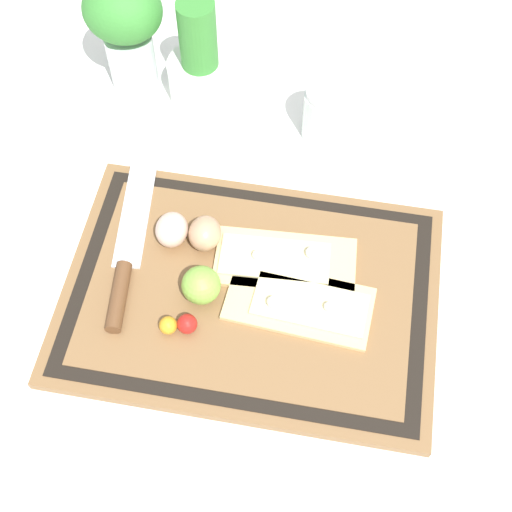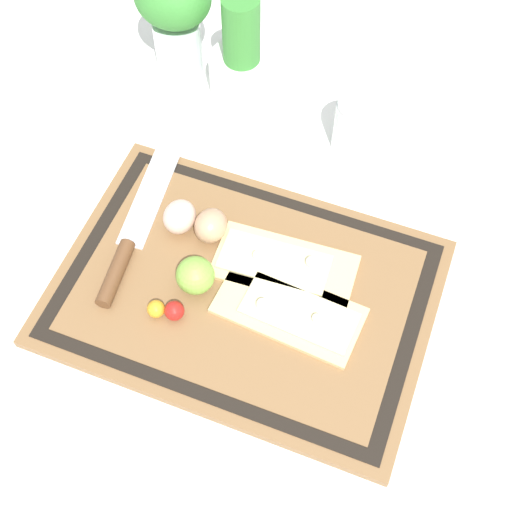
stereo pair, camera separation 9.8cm
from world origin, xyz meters
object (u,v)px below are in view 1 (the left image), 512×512
object	(u,v)px
egg_pink	(172,230)
sauce_jar	(326,116)
cherry_tomato_red	(187,324)
pizza_slice_near	(301,304)
pizza_slice_far	(283,261)
herb_pot	(200,67)
herb_glass	(126,26)
knife	(126,263)
cherry_tomato_yellow	(168,325)
egg_brown	(205,233)
lime	(201,285)

from	to	relation	value
egg_pink	sauce_jar	world-z (taller)	sauce_jar
cherry_tomato_red	pizza_slice_near	bearing A→B (deg)	22.54
pizza_slice_far	egg_pink	bearing A→B (deg)	175.60
cherry_tomato_red	herb_pot	world-z (taller)	herb_pot
herb_glass	knife	bearing A→B (deg)	-76.84
cherry_tomato_yellow	herb_glass	distance (m)	0.48
egg_brown	cherry_tomato_yellow	xyz separation A→B (m)	(-0.02, -0.14, -0.01)
herb_pot	sauce_jar	bearing A→B (deg)	-12.65
pizza_slice_near	cherry_tomato_red	distance (m)	0.15
lime	pizza_slice_far	bearing A→B (deg)	34.61
pizza_slice_far	egg_brown	bearing A→B (deg)	172.74
egg_pink	sauce_jar	bearing A→B (deg)	53.02
knife	lime	distance (m)	0.12
pizza_slice_far	lime	distance (m)	0.12
cherry_tomato_red	cherry_tomato_yellow	world-z (taller)	cherry_tomato_red
pizza_slice_far	cherry_tomato_red	xyz separation A→B (m)	(-0.11, -0.12, 0.01)
knife	herb_pot	world-z (taller)	herb_pot
knife	egg_brown	world-z (taller)	egg_brown
pizza_slice_far	cherry_tomato_yellow	size ratio (longest dim) A/B	8.26
cherry_tomato_yellow	herb_glass	size ratio (longest dim) A/B	0.12
egg_brown	egg_pink	distance (m)	0.05
knife	herb_glass	bearing A→B (deg)	103.16
pizza_slice_near	knife	xyz separation A→B (m)	(-0.25, 0.02, 0.00)
egg_pink	sauce_jar	size ratio (longest dim) A/B	0.54
pizza_slice_far	cherry_tomato_red	size ratio (longest dim) A/B	7.43
lime	cherry_tomato_red	xyz separation A→B (m)	(-0.01, -0.05, -0.01)
herb_pot	sauce_jar	xyz separation A→B (m)	(0.21, -0.05, -0.02)
pizza_slice_near	herb_glass	bearing A→B (deg)	131.26
herb_glass	cherry_tomato_red	bearing A→B (deg)	-66.56
cherry_tomato_yellow	sauce_jar	distance (m)	0.42
pizza_slice_far	knife	xyz separation A→B (m)	(-0.21, -0.04, 0.00)
herb_pot	egg_brown	bearing A→B (deg)	-76.81
knife	cherry_tomato_yellow	distance (m)	0.12
egg_brown	cherry_tomato_red	world-z (taller)	egg_brown
pizza_slice_near	herb_glass	world-z (taller)	herb_glass
egg_pink	cherry_tomato_yellow	bearing A→B (deg)	-78.84
egg_pink	herb_glass	world-z (taller)	herb_glass
pizza_slice_far	cherry_tomato_yellow	world-z (taller)	same
pizza_slice_near	egg_pink	xyz separation A→B (m)	(-0.19, 0.08, 0.02)
cherry_tomato_yellow	egg_brown	bearing A→B (deg)	82.28
cherry_tomato_red	cherry_tomato_yellow	xyz separation A→B (m)	(-0.02, -0.01, -0.00)
knife	sauce_jar	xyz separation A→B (m)	(0.24, 0.30, 0.02)
lime	egg_brown	bearing A→B (deg)	98.88
herb_pot	herb_glass	world-z (taller)	herb_glass
pizza_slice_far	egg_pink	xyz separation A→B (m)	(-0.16, 0.01, 0.02)
egg_brown	herb_pot	bearing A→B (deg)	103.19
egg_brown	cherry_tomato_yellow	distance (m)	0.14
pizza_slice_far	lime	world-z (taller)	lime
pizza_slice_far	lime	xyz separation A→B (m)	(-0.10, -0.07, 0.02)
herb_pot	herb_glass	xyz separation A→B (m)	(-0.12, 0.01, 0.05)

